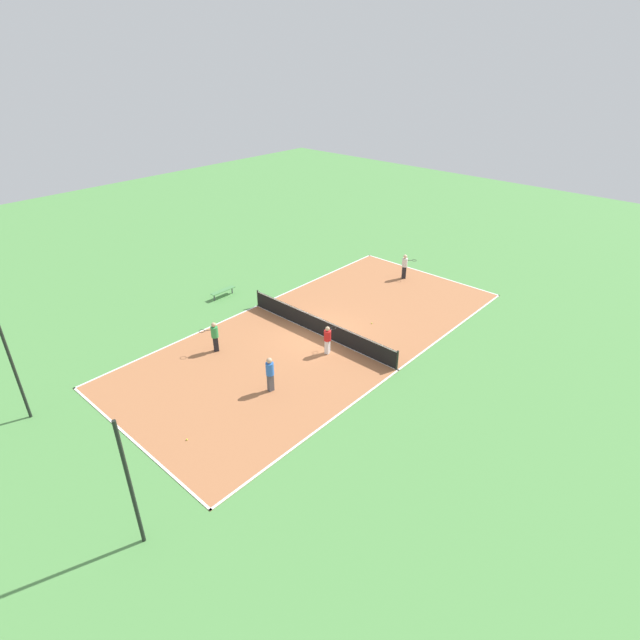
% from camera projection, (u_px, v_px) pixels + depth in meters
% --- Properties ---
extents(ground_plane, '(80.00, 80.00, 0.00)m').
position_uv_depth(ground_plane, '(320.00, 335.00, 26.74)').
color(ground_plane, '#518E47').
extents(court_surface, '(10.16, 22.13, 0.02)m').
position_uv_depth(court_surface, '(320.00, 335.00, 26.73)').
color(court_surface, '#AD6B42').
rests_on(court_surface, ground_plane).
extents(tennis_net, '(9.96, 0.10, 1.04)m').
position_uv_depth(tennis_net, '(320.00, 326.00, 26.47)').
color(tennis_net, black).
rests_on(tennis_net, court_surface).
extents(bench, '(0.36, 1.67, 0.45)m').
position_uv_depth(bench, '(223.00, 291.00, 30.61)').
color(bench, '#4C8C4C').
rests_on(bench, ground_plane).
extents(player_coach_red, '(0.53, 0.98, 1.52)m').
position_uv_depth(player_coach_red, '(328.00, 338.00, 24.69)').
color(player_coach_red, white).
rests_on(player_coach_red, court_surface).
extents(player_far_green, '(0.77, 0.97, 1.62)m').
position_uv_depth(player_far_green, '(215.00, 335.00, 24.85)').
color(player_far_green, black).
rests_on(player_far_green, court_surface).
extents(player_far_white, '(0.92, 0.87, 1.66)m').
position_uv_depth(player_far_white, '(405.00, 265.00, 32.76)').
color(player_far_white, black).
rests_on(player_far_white, court_surface).
extents(player_near_blue, '(0.41, 0.41, 1.72)m').
position_uv_depth(player_near_blue, '(270.00, 372.00, 21.91)').
color(player_near_blue, '#4C4C51').
rests_on(player_near_blue, court_surface).
extents(tennis_ball_left_sideline, '(0.07, 0.07, 0.07)m').
position_uv_depth(tennis_ball_left_sideline, '(187.00, 440.00, 19.52)').
color(tennis_ball_left_sideline, '#CCE033').
rests_on(tennis_ball_left_sideline, court_surface).
extents(tennis_ball_far_baseline, '(0.07, 0.07, 0.07)m').
position_uv_depth(tennis_ball_far_baseline, '(372.00, 323.00, 27.73)').
color(tennis_ball_far_baseline, '#CCE033').
rests_on(tennis_ball_far_baseline, court_surface).
extents(fence_post_back_left, '(0.12, 0.12, 4.81)m').
position_uv_depth(fence_post_back_left, '(130.00, 485.00, 14.44)').
color(fence_post_back_left, black).
rests_on(fence_post_back_left, ground_plane).
extents(fence_post_back_right, '(0.12, 0.12, 4.81)m').
position_uv_depth(fence_post_back_right, '(14.00, 369.00, 19.66)').
color(fence_post_back_right, black).
rests_on(fence_post_back_right, ground_plane).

